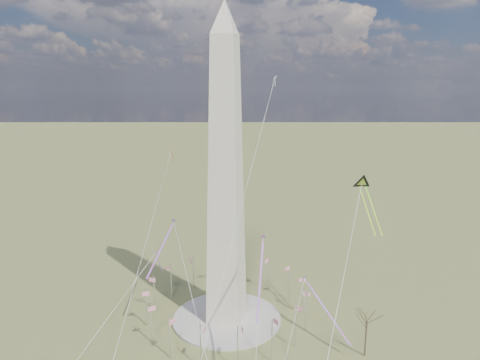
# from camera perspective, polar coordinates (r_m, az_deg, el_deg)

# --- Properties ---
(ground) EXTENTS (2000.00, 2000.00, 0.00)m
(ground) POSITION_cam_1_polar(r_m,az_deg,el_deg) (150.18, -1.76, -18.08)
(ground) COLOR #5C6331
(ground) RESTS_ON ground
(plaza) EXTENTS (36.00, 36.00, 0.80)m
(plaza) POSITION_cam_1_polar(r_m,az_deg,el_deg) (149.98, -1.77, -17.94)
(plaza) COLOR #A6A098
(plaza) RESTS_ON ground
(washington_monument) EXTENTS (15.56, 15.56, 100.00)m
(washington_monument) POSITION_cam_1_polar(r_m,az_deg,el_deg) (132.82, -1.90, 0.13)
(washington_monument) COLOR beige
(washington_monument) RESTS_ON plaza
(flagpole_ring) EXTENTS (54.40, 54.40, 13.00)m
(flagpole_ring) POSITION_cam_1_polar(r_m,az_deg,el_deg) (146.68, -1.78, -15.62)
(flagpole_ring) COLOR silver
(flagpole_ring) RESTS_ON ground
(tree_near) EXTENTS (9.41, 9.41, 16.47)m
(tree_near) POSITION_cam_1_polar(r_m,az_deg,el_deg) (132.10, 16.58, -17.27)
(tree_near) COLOR #413828
(tree_near) RESTS_ON ground
(kite_delta_black) EXTENTS (9.43, 17.92, 14.61)m
(kite_delta_black) POSITION_cam_1_polar(r_m,az_deg,el_deg) (136.16, 16.10, -0.79)
(kite_delta_black) COLOR black
(kite_delta_black) RESTS_ON ground
(kite_diamond_purple) EXTENTS (2.00, 3.20, 10.06)m
(kite_diamond_purple) POSITION_cam_1_polar(r_m,az_deg,el_deg) (149.47, -10.89, -9.48)
(kite_diamond_purple) COLOR navy
(kite_diamond_purple) RESTS_ON ground
(kite_streamer_left) EXTENTS (4.40, 22.57, 15.53)m
(kite_streamer_left) POSITION_cam_1_polar(r_m,az_deg,el_deg) (119.26, 2.86, -11.14)
(kite_streamer_left) COLOR #FB2744
(kite_streamer_left) RESTS_ON ground
(kite_streamer_mid) EXTENTS (2.32, 19.47, 13.36)m
(kite_streamer_mid) POSITION_cam_1_polar(r_m,az_deg,el_deg) (140.48, -10.03, -7.99)
(kite_streamer_mid) COLOR #FB2744
(kite_streamer_mid) RESTS_ON ground
(kite_streamer_right) EXTENTS (15.91, 14.92, 14.13)m
(kite_streamer_right) POSITION_cam_1_polar(r_m,az_deg,el_deg) (137.78, 10.64, -15.52)
(kite_streamer_right) COLOR #FB2744
(kite_streamer_right) RESTS_ON ground
(kite_small_red) EXTENTS (1.35, 2.24, 5.17)m
(kite_small_red) POSITION_cam_1_polar(r_m,az_deg,el_deg) (179.01, -9.05, 4.02)
(kite_small_red) COLOR red
(kite_small_red) RESTS_ON ground
(kite_small_white) EXTENTS (1.49, 1.33, 4.06)m
(kite_small_white) POSITION_cam_1_polar(r_m,az_deg,el_deg) (169.27, 4.69, 13.30)
(kite_small_white) COLOR white
(kite_small_white) RESTS_ON ground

